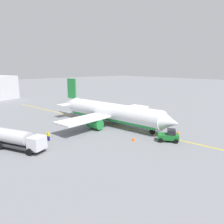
% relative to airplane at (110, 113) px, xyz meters
% --- Properties ---
extents(ground_plane, '(400.00, 400.00, 0.00)m').
position_rel_airplane_xyz_m(ground_plane, '(0.45, 0.05, -2.82)').
color(ground_plane, slate).
extents(airplane, '(33.38, 27.10, 9.99)m').
position_rel_airplane_xyz_m(airplane, '(0.00, 0.00, 0.00)').
color(airplane, white).
rests_on(airplane, ground).
extents(fuel_tanker, '(10.03, 6.24, 3.15)m').
position_rel_airplane_xyz_m(fuel_tanker, '(1.74, -21.24, -1.10)').
color(fuel_tanker, '#2D2D33').
rests_on(fuel_tanker, ground).
extents(pushback_tug, '(4.10, 3.87, 2.20)m').
position_rel_airplane_xyz_m(pushback_tug, '(15.58, 0.03, -1.81)').
color(pushback_tug, '#196B28').
rests_on(pushback_tug, ground).
extents(refueling_worker, '(0.62, 0.52, 1.71)m').
position_rel_airplane_xyz_m(refueling_worker, '(0.88, -15.76, -2.00)').
color(refueling_worker, navy).
rests_on(refueling_worker, ground).
extents(safety_cone_nose, '(0.65, 0.65, 0.72)m').
position_rel_airplane_xyz_m(safety_cone_nose, '(11.22, -4.48, -2.46)').
color(safety_cone_nose, '#F2590F').
rests_on(safety_cone_nose, ground).
extents(safety_cone_wingtip, '(0.66, 0.66, 0.73)m').
position_rel_airplane_xyz_m(safety_cone_wingtip, '(14.37, 5.03, -2.45)').
color(safety_cone_wingtip, '#F2590F').
rests_on(safety_cone_wingtip, ground).
extents(taxi_line_marking, '(83.68, 10.04, 0.01)m').
position_rel_airplane_xyz_m(taxi_line_marking, '(0.45, 0.05, -2.81)').
color(taxi_line_marking, yellow).
rests_on(taxi_line_marking, ground).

